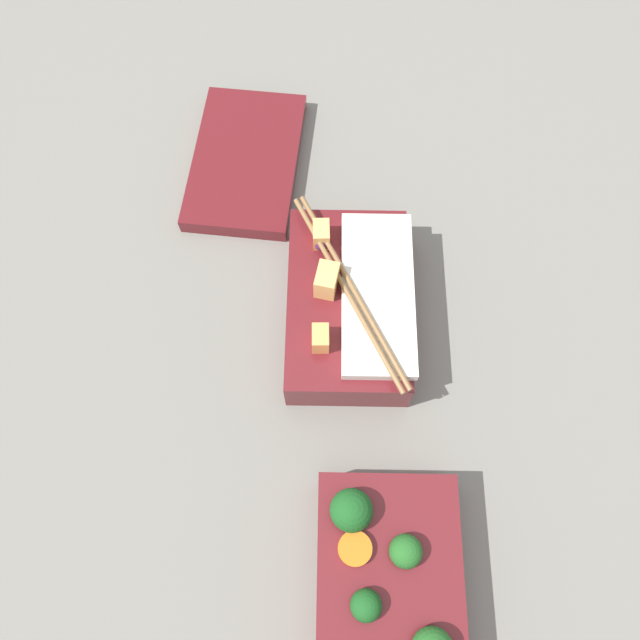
# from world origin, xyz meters

# --- Properties ---
(ground_plane) EXTENTS (3.00, 3.00, 0.00)m
(ground_plane) POSITION_xyz_m (0.00, 0.00, 0.00)
(ground_plane) COLOR slate
(bento_tray_vegetable) EXTENTS (0.20, 0.12, 0.08)m
(bento_tray_vegetable) POSITION_xyz_m (-0.13, -0.01, 0.03)
(bento_tray_vegetable) COLOR maroon
(bento_tray_vegetable) RESTS_ON ground_plane
(bento_tray_rice) EXTENTS (0.21, 0.12, 0.08)m
(bento_tray_rice) POSITION_xyz_m (0.14, 0.03, 0.03)
(bento_tray_rice) COLOR maroon
(bento_tray_rice) RESTS_ON ground_plane
(bento_lid) EXTENTS (0.21, 0.14, 0.02)m
(bento_lid) POSITION_xyz_m (0.33, 0.15, 0.01)
(bento_lid) COLOR maroon
(bento_lid) RESTS_ON ground_plane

